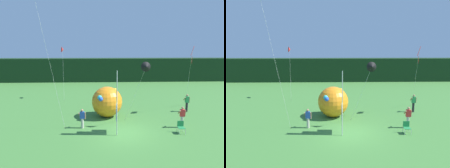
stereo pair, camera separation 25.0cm
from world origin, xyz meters
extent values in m
plane|color=#3D7533|center=(0.00, 0.00, 0.00)|extent=(120.00, 120.00, 0.00)
cube|color=black|center=(0.00, 22.85, 2.04)|extent=(80.00, 2.40, 4.07)
cylinder|color=#B7B7BC|center=(-0.43, -0.41, 2.38)|extent=(0.06, 0.06, 4.76)
cube|color=blue|center=(-0.43, 0.11, 1.49)|extent=(0.02, 0.97, 1.27)
cube|color=yellow|center=(-0.43, -0.08, 2.76)|extent=(0.02, 0.60, 1.27)
cube|color=white|center=(-0.43, -0.26, 4.03)|extent=(0.02, 0.23, 1.27)
cylinder|color=#B7B2A3|center=(4.84, 0.89, 0.47)|extent=(0.22, 0.22, 0.93)
cube|color=red|center=(4.84, 0.89, 1.22)|extent=(0.36, 0.20, 0.56)
sphere|color=#A37556|center=(4.84, 0.89, 1.62)|extent=(0.20, 0.20, 0.20)
cylinder|color=#A37556|center=(4.61, 0.95, 1.27)|extent=(0.09, 0.48, 0.42)
cylinder|color=#A37556|center=(5.07, 0.90, 1.17)|extent=(0.09, 0.14, 0.56)
cylinder|color=#B7B2A3|center=(-3.08, 1.08, 0.40)|extent=(0.22, 0.22, 0.80)
cube|color=#284CA8|center=(-3.08, 1.08, 1.07)|extent=(0.36, 0.20, 0.54)
sphere|color=#A37556|center=(-3.08, 1.08, 1.46)|extent=(0.20, 0.20, 0.20)
cylinder|color=#A37556|center=(-3.31, 1.14, 1.11)|extent=(0.09, 0.48, 0.42)
cylinder|color=#A37556|center=(-2.85, 1.08, 1.02)|extent=(0.09, 0.14, 0.56)
cylinder|color=black|center=(6.77, 4.89, 0.47)|extent=(0.22, 0.22, 0.93)
cube|color=#2D8E4C|center=(6.77, 4.89, 1.23)|extent=(0.36, 0.20, 0.59)
sphere|color=#A37556|center=(6.77, 4.89, 1.65)|extent=(0.20, 0.20, 0.20)
cylinder|color=#A37556|center=(6.54, 4.95, 1.30)|extent=(0.09, 0.48, 0.42)
cylinder|color=#A37556|center=(7.00, 4.89, 1.20)|extent=(0.09, 0.14, 0.56)
sphere|color=orange|center=(-1.08, 3.80, 1.39)|extent=(2.78, 2.78, 2.78)
sphere|color=#23B2C6|center=(-1.72, 2.76, 2.06)|extent=(0.39, 0.39, 0.39)
sphere|color=yellow|center=(-0.32, 4.53, 2.30)|extent=(0.39, 0.39, 0.39)
sphere|color=blue|center=(-1.63, 2.65, 1.95)|extent=(0.39, 0.39, 0.39)
cylinder|color=#BCBCC1|center=(4.16, -0.47, 0.21)|extent=(0.03, 0.03, 0.42)
cylinder|color=#BCBCC1|center=(4.64, -0.47, 0.21)|extent=(0.03, 0.03, 0.42)
cylinder|color=#BCBCC1|center=(4.16, 0.01, 0.21)|extent=(0.03, 0.03, 0.42)
cylinder|color=#BCBCC1|center=(4.64, 0.01, 0.21)|extent=(0.03, 0.03, 0.42)
cube|color=#237F42|center=(4.40, -0.23, 0.43)|extent=(0.48, 0.48, 0.03)
cube|color=#237F42|center=(4.40, 0.01, 0.67)|extent=(0.48, 0.03, 0.44)
cylinder|color=brown|center=(7.57, 7.33, 0.04)|extent=(0.03, 0.03, 0.08)
cylinder|color=silver|center=(7.19, 5.90, 2.97)|extent=(0.78, 2.86, 5.95)
cube|color=red|center=(6.81, 4.48, 5.94)|extent=(0.50, 0.70, 0.88)
cylinder|color=red|center=(6.81, 4.48, 5.14)|extent=(0.02, 0.02, 0.70)
cylinder|color=brown|center=(0.51, 2.89, 0.04)|extent=(0.03, 0.03, 0.08)
cylinder|color=silver|center=(1.20, 1.96, 2.44)|extent=(1.38, 1.89, 4.88)
cone|color=black|center=(1.88, 1.02, 4.87)|extent=(0.80, 0.42, 0.79)
cylinder|color=brown|center=(-4.47, 1.09, 0.04)|extent=(0.03, 0.03, 0.08)
cylinder|color=silver|center=(-5.30, 0.83, 4.98)|extent=(1.67, 0.55, 9.97)
cylinder|color=brown|center=(-6.05, 9.66, 0.04)|extent=(0.03, 0.03, 0.08)
cylinder|color=silver|center=(-6.13, 10.22, 2.96)|extent=(0.18, 1.14, 5.92)
cone|color=red|center=(-6.22, 10.78, 5.91)|extent=(0.50, 0.71, 0.67)
camera|label=1|loc=(-1.36, -15.21, 6.61)|focal=34.57mm
camera|label=2|loc=(-1.11, -15.21, 6.61)|focal=34.57mm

